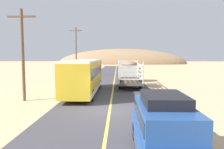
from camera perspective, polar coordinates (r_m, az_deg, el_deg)
name	(u,v)px	position (r m, az deg, el deg)	size (l,w,h in m)	color
ground_plane	(110,110)	(14.07, -0.61, -9.76)	(240.00, 240.00, 0.00)	tan
road_surface	(110,110)	(14.07, -0.61, -9.72)	(8.00, 120.00, 0.02)	#423F44
road_centre_line	(110,110)	(14.06, -0.61, -9.67)	(0.16, 117.60, 0.00)	#D8CC4C
suv_near	(163,126)	(7.74, 13.92, -13.64)	(1.90, 4.62, 2.29)	#264C8C
livestock_truck	(128,70)	(27.08, 4.46, 1.28)	(2.53, 9.70, 3.02)	silver
bus	(84,76)	(19.83, -7.67, -0.31)	(2.54, 10.00, 3.21)	gold
car_far	(121,67)	(55.26, 2.58, 2.13)	(1.80, 4.40, 1.46)	#B2261E
power_pole_near	(23,52)	(17.97, -23.34, 5.69)	(2.20, 0.24, 7.27)	brown
power_pole_mid	(76,50)	(37.98, -9.86, 6.63)	(2.20, 0.24, 8.69)	brown
distant_hill	(122,64)	(91.32, 2.81, 2.90)	(56.52, 16.09, 13.30)	#957553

